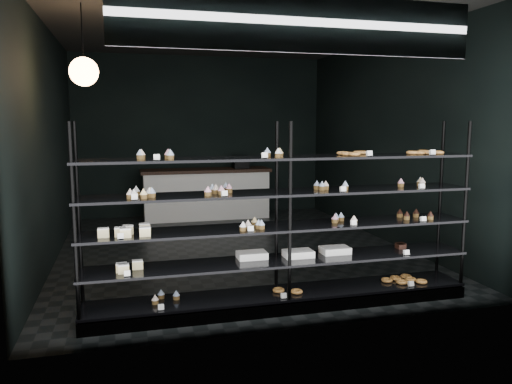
% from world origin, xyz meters
% --- Properties ---
extents(room, '(5.01, 6.01, 3.20)m').
position_xyz_m(room, '(0.00, 0.00, 1.60)').
color(room, black).
rests_on(room, ground).
extents(display_shelf, '(4.00, 0.50, 1.91)m').
position_xyz_m(display_shelf, '(-0.02, -2.45, 0.63)').
color(display_shelf, black).
rests_on(display_shelf, room).
extents(signage, '(3.30, 0.05, 0.50)m').
position_xyz_m(signage, '(0.00, -2.93, 2.75)').
color(signage, '#0E0D43').
rests_on(signage, room).
extents(pendant_lamp, '(0.32, 0.32, 0.89)m').
position_xyz_m(pendant_lamp, '(-1.93, -1.24, 2.45)').
color(pendant_lamp, black).
rests_on(pendant_lamp, room).
extents(service_counter, '(2.52, 0.65, 1.23)m').
position_xyz_m(service_counter, '(0.02, 2.50, 0.50)').
color(service_counter, white).
rests_on(service_counter, room).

